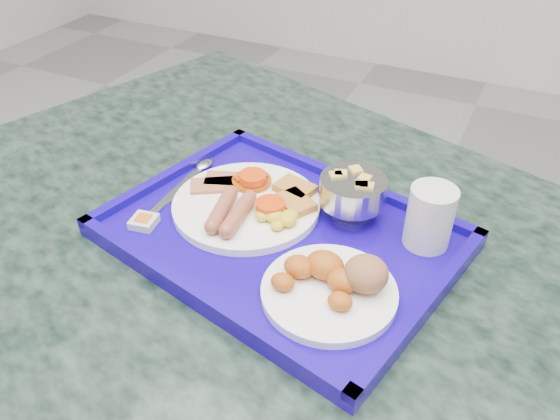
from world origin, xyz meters
name	(u,v)px	position (x,y,z in m)	size (l,w,h in m)	color
table	(278,326)	(-0.06, 0.32, 0.60)	(1.50, 1.23, 0.80)	gray
tray	(280,235)	(-0.05, 0.31, 0.81)	(0.55, 0.46, 0.03)	#150392
main_plate	(251,203)	(-0.12, 0.34, 0.83)	(0.23, 0.23, 0.04)	white
bread_plate	(334,283)	(0.06, 0.22, 0.84)	(0.17, 0.17, 0.06)	white
fruit_bowl	(353,191)	(0.03, 0.39, 0.87)	(0.10, 0.10, 0.07)	#ADADAF
juice_cup	(430,215)	(0.14, 0.38, 0.87)	(0.06, 0.06, 0.09)	silver
spoon	(199,171)	(-0.25, 0.39, 0.82)	(0.04, 0.16, 0.01)	#ADADAF
knife	(182,186)	(-0.25, 0.34, 0.82)	(0.01, 0.19, 0.00)	#ADADAF
jam_packet	(144,221)	(-0.24, 0.23, 0.83)	(0.04, 0.04, 0.01)	silver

